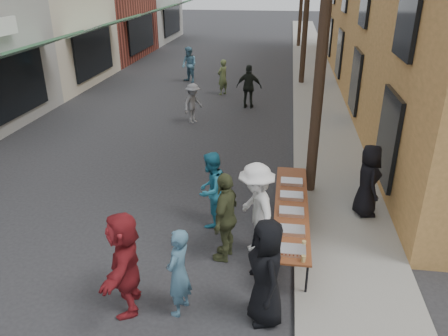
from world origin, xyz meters
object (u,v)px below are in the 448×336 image
(serving_table, at_px, (291,208))
(guest_front_a, at_px, (266,272))
(catering_tray_sausage, at_px, (291,250))
(guest_front_c, at_px, (211,190))
(server, at_px, (368,180))
(utility_pole_near, at_px, (326,9))

(serving_table, bearing_deg, guest_front_a, -99.06)
(catering_tray_sausage, relative_size, guest_front_a, 0.27)
(catering_tray_sausage, bearing_deg, guest_front_c, 132.37)
(guest_front_c, bearing_deg, serving_table, 99.50)
(server, bearing_deg, utility_pole_near, 39.48)
(catering_tray_sausage, bearing_deg, utility_pole_near, 82.57)
(utility_pole_near, xyz_separation_m, guest_front_c, (-2.26, -1.90, -3.63))
(guest_front_a, bearing_deg, catering_tray_sausage, 135.61)
(catering_tray_sausage, xyz_separation_m, guest_front_a, (-0.40, -0.86, 0.14))
(catering_tray_sausage, bearing_deg, server, 58.21)
(catering_tray_sausage, distance_m, server, 3.23)
(serving_table, distance_m, guest_front_a, 2.55)
(utility_pole_near, relative_size, serving_table, 2.25)
(utility_pole_near, height_order, server, utility_pole_near)
(serving_table, relative_size, server, 2.35)
(catering_tray_sausage, relative_size, guest_front_c, 0.29)
(guest_front_c, bearing_deg, guest_front_a, 44.71)
(serving_table, relative_size, guest_front_c, 2.30)
(serving_table, height_order, guest_front_c, guest_front_c)
(serving_table, bearing_deg, server, 32.72)
(serving_table, height_order, server, server)
(guest_front_a, distance_m, guest_front_c, 3.11)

